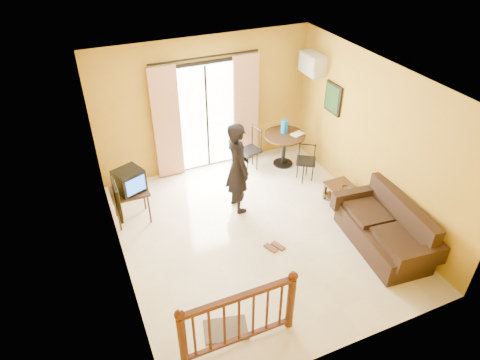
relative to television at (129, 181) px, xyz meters
name	(u,v)px	position (x,y,z in m)	size (l,w,h in m)	color
ground	(256,233)	(1.87, -1.25, -0.85)	(5.00, 5.00, 0.00)	beige
room_shell	(259,150)	(1.87, -1.25, 0.85)	(5.00, 5.00, 5.00)	white
balcony_door	(207,116)	(1.87, 1.18, 0.34)	(2.25, 0.14, 2.46)	black
tv_table	(130,194)	(-0.03, 0.00, -0.28)	(0.65, 0.54, 0.64)	black
television	(129,181)	(0.00, 0.00, 0.00)	(0.58, 0.55, 0.41)	black
picture_left	(117,200)	(-0.35, -1.45, 0.70)	(0.05, 0.42, 0.52)	black
dining_table	(284,141)	(3.38, 0.60, -0.27)	(0.88, 0.88, 0.73)	black
water_jug	(285,126)	(3.41, 0.68, 0.03)	(0.16, 0.16, 0.29)	blue
serving_tray	(298,134)	(3.64, 0.50, -0.11)	(0.28, 0.18, 0.02)	beige
dining_chairs	(276,174)	(3.07, 0.31, -0.85)	(1.38, 1.36, 0.95)	black
air_conditioner	(312,64)	(3.96, 0.70, 1.30)	(0.31, 0.60, 0.40)	silver
botanical_print	(333,99)	(4.08, 0.05, 0.80)	(0.05, 0.50, 0.60)	black
coffee_table	(346,197)	(3.72, -1.24, -0.59)	(0.49, 0.88, 0.39)	black
bowl	(346,188)	(3.72, -1.21, -0.43)	(0.18, 0.18, 0.06)	#54321C
sofa	(386,230)	(3.73, -2.36, -0.52)	(1.02, 1.92, 0.88)	black
standing_person	(238,168)	(1.86, -0.42, 0.04)	(0.65, 0.42, 1.77)	black
stair_balustrade	(239,316)	(0.72, -3.15, -0.29)	(1.63, 0.13, 1.04)	#471E0F
doormat	(226,329)	(0.63, -2.89, -0.84)	(0.60, 0.40, 0.02)	#524842
sandals	(275,247)	(2.00, -1.70, -0.83)	(0.33, 0.27, 0.03)	#54321C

